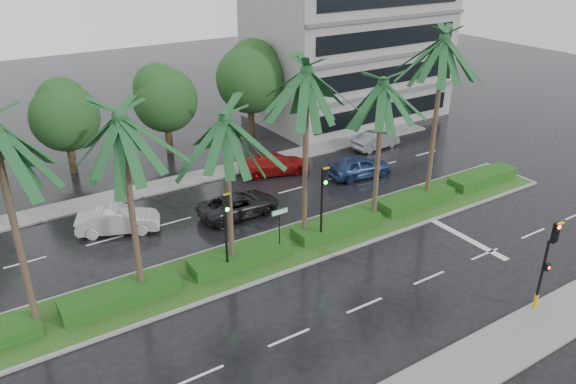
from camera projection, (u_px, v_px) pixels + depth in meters
ground at (301, 256)px, 28.69m from camera, size 120.00×120.00×0.00m
near_sidewalk at (455, 375)px, 20.91m from camera, size 40.00×2.40×0.12m
far_sidewalk at (202, 176)px, 37.79m from camera, size 40.00×2.00×0.12m
median at (291, 246)px, 29.42m from camera, size 36.00×4.00×0.15m
hedge at (291, 240)px, 29.26m from camera, size 35.20×1.40×0.60m
lane_markings at (353, 243)px, 29.86m from camera, size 34.00×13.06×0.01m
palm_row at (268, 101)px, 25.43m from camera, size 26.30×4.20×10.52m
signal_near at (547, 262)px, 23.45m from camera, size 0.34×0.45×4.36m
signal_median_left at (226, 222)px, 25.68m from camera, size 0.34×0.42×4.36m
signal_median_right at (323, 194)px, 28.39m from camera, size 0.34×0.42×4.36m
street_sign at (280, 220)px, 27.67m from camera, size 0.95×0.09×2.60m
bg_trees at (152, 94)px, 39.68m from camera, size 32.91×5.37×7.75m
building at (348, 47)px, 48.22m from camera, size 16.00×10.00×12.00m
car_white at (118, 220)px, 30.70m from camera, size 3.07×4.67×1.46m
car_darkgrey at (239, 205)px, 32.52m from camera, size 2.26×4.83×1.34m
car_red at (274, 164)px, 38.15m from camera, size 3.31×5.22×1.41m
car_blue at (360, 166)px, 37.62m from camera, size 2.34×4.60×1.50m
car_grey at (376, 140)px, 42.56m from camera, size 1.64×4.06×1.31m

